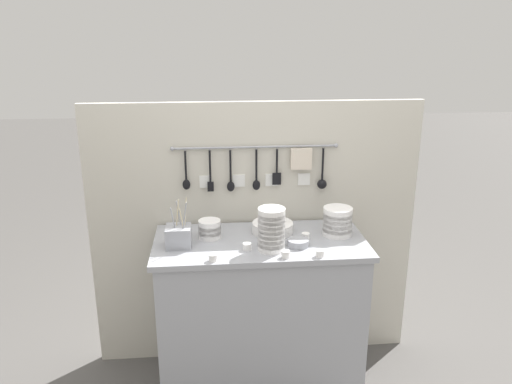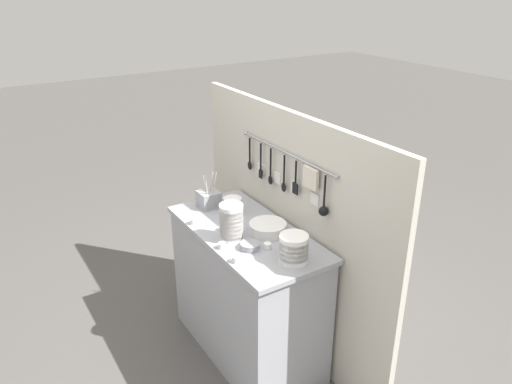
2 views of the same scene
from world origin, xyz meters
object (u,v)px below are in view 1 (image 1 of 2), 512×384
(bowl_stack_tall_left, at_px, (337,221))
(cup_edge_far, at_px, (320,253))
(steel_mixing_bowl, at_px, (298,243))
(cup_mid_row, at_px, (286,254))
(cup_beside_plates, at_px, (305,236))
(cup_by_caddy, at_px, (247,247))
(cutlery_caddy, at_px, (179,236))
(cup_back_left, at_px, (213,258))
(cup_front_right, at_px, (181,233))
(bowl_stack_back_corner, at_px, (271,229))
(bowl_stack_wide_centre, at_px, (210,229))
(plate_stack, at_px, (273,228))

(bowl_stack_tall_left, relative_size, cup_edge_far, 3.66)
(steel_mixing_bowl, xyz_separation_m, cup_mid_row, (-0.09, -0.14, -0.00))
(cup_beside_plates, relative_size, cup_by_caddy, 1.00)
(cutlery_caddy, distance_m, cup_back_left, 0.27)
(bowl_stack_tall_left, relative_size, cup_beside_plates, 3.66)
(cup_edge_far, relative_size, cup_by_caddy, 1.00)
(cup_front_right, bearing_deg, bowl_stack_back_corner, -25.35)
(cup_edge_far, height_order, cup_by_caddy, same)
(bowl_stack_tall_left, distance_m, cup_mid_row, 0.42)
(steel_mixing_bowl, height_order, cup_edge_far, same)
(bowl_stack_wide_centre, bearing_deg, cup_edge_far, -28.15)
(steel_mixing_bowl, height_order, cutlery_caddy, cutlery_caddy)
(plate_stack, bearing_deg, steel_mixing_bowl, -60.36)
(cup_edge_far, distance_m, cup_mid_row, 0.17)
(cup_mid_row, bearing_deg, cup_front_right, 148.70)
(plate_stack, relative_size, cup_beside_plates, 5.23)
(cup_beside_plates, distance_m, cup_by_caddy, 0.34)
(bowl_stack_tall_left, distance_m, bowl_stack_back_corner, 0.42)
(steel_mixing_bowl, height_order, cup_back_left, same)
(cutlery_caddy, relative_size, cup_front_right, 5.82)
(cutlery_caddy, xyz_separation_m, cup_edge_far, (0.71, -0.20, -0.04))
(bowl_stack_wide_centre, relative_size, steel_mixing_bowl, 1.06)
(bowl_stack_tall_left, height_order, cutlery_caddy, cutlery_caddy)
(bowl_stack_tall_left, distance_m, plate_stack, 0.36)
(steel_mixing_bowl, xyz_separation_m, cup_back_left, (-0.44, -0.14, -0.00))
(bowl_stack_tall_left, bearing_deg, cup_back_left, -158.41)
(steel_mixing_bowl, distance_m, cup_edge_far, 0.17)
(plate_stack, relative_size, cup_mid_row, 5.23)
(bowl_stack_wide_centre, xyz_separation_m, cup_front_right, (-0.16, 0.04, -0.03))
(cutlery_caddy, distance_m, cup_edge_far, 0.73)
(steel_mixing_bowl, relative_size, cup_edge_far, 2.63)
(bowl_stack_back_corner, distance_m, plate_stack, 0.25)
(cup_back_left, distance_m, cup_beside_plates, 0.55)
(bowl_stack_tall_left, relative_size, cup_mid_row, 3.66)
(plate_stack, height_order, cup_front_right, plate_stack)
(cutlery_caddy, height_order, cup_edge_far, cutlery_caddy)
(cup_back_left, bearing_deg, steel_mixing_bowl, 17.64)
(plate_stack, relative_size, cup_by_caddy, 5.23)
(bowl_stack_back_corner, height_order, plate_stack, bowl_stack_back_corner)
(bowl_stack_wide_centre, relative_size, cup_edge_far, 2.78)
(bowl_stack_back_corner, xyz_separation_m, cup_back_left, (-0.30, -0.11, -0.09))
(cup_edge_far, bearing_deg, bowl_stack_tall_left, 60.30)
(cup_back_left, xyz_separation_m, cup_beside_plates, (0.50, 0.22, 0.00))
(bowl_stack_wide_centre, relative_size, cup_mid_row, 2.78)
(cutlery_caddy, distance_m, cup_mid_row, 0.57)
(cup_front_right, relative_size, cup_mid_row, 1.00)
(cup_by_caddy, bearing_deg, cup_mid_row, -31.26)
(cup_beside_plates, bearing_deg, steel_mixing_bowl, -123.90)
(steel_mixing_bowl, xyz_separation_m, cup_front_right, (-0.62, 0.19, -0.00))
(bowl_stack_back_corner, distance_m, cup_mid_row, 0.15)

